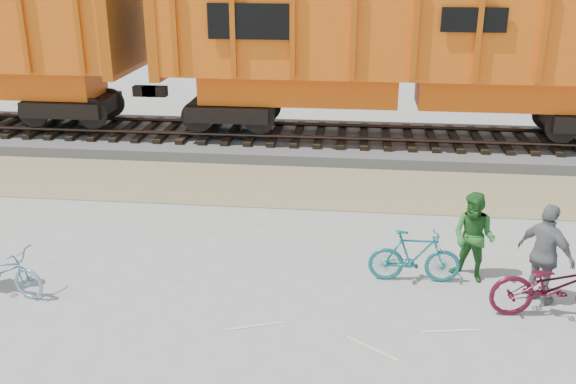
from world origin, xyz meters
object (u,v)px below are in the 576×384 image
(bicycle_teal, at_px, (415,256))
(person_woman, at_px, (546,255))
(bicycle_blue, at_px, (1,270))
(hopper_car_center, at_px, (410,45))
(person_man, at_px, (474,237))
(bicycle_maroon, at_px, (556,285))

(bicycle_teal, relative_size, person_woman, 0.92)
(bicycle_blue, relative_size, person_woman, 0.95)
(hopper_car_center, xyz_separation_m, person_man, (0.73, -7.85, -2.21))
(bicycle_blue, height_order, person_woman, person_woman)
(person_man, bearing_deg, bicycle_maroon, -10.46)
(hopper_car_center, xyz_separation_m, bicycle_maroon, (1.84, -8.95, -2.47))
(bicycle_blue, relative_size, bicycle_teal, 1.03)
(bicycle_teal, xyz_separation_m, person_woman, (2.02, -0.50, 0.38))
(bicycle_blue, xyz_separation_m, person_woman, (8.92, 0.71, 0.43))
(hopper_car_center, relative_size, bicycle_maroon, 6.85)
(bicycle_blue, distance_m, bicycle_teal, 7.01)
(bicycle_blue, height_order, bicycle_maroon, bicycle_maroon)
(hopper_car_center, relative_size, bicycle_teal, 8.81)
(hopper_car_center, height_order, bicycle_maroon, hopper_car_center)
(person_man, bearing_deg, bicycle_blue, -135.90)
(bicycle_blue, bearing_deg, person_man, -67.96)
(bicycle_blue, bearing_deg, person_woman, -73.50)
(person_woman, bearing_deg, hopper_car_center, -30.34)
(bicycle_teal, bearing_deg, person_man, -80.09)
(hopper_car_center, relative_size, person_man, 8.74)
(bicycle_maroon, relative_size, person_woman, 1.19)
(bicycle_teal, bearing_deg, hopper_car_center, -3.36)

